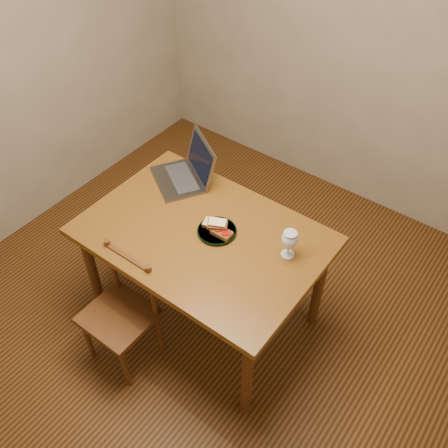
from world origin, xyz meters
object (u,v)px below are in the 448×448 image
Objects in this scene: table at (203,244)px; plate at (217,231)px; chair at (120,309)px; laptop at (188,170)px; milk_glass at (289,244)px.

plate reaches higher than table.
chair is 1.82× the size of plate.
laptop is (-0.42, 0.26, 0.06)m from plate.
chair is 0.85× the size of laptop.
plate is at bearing 40.97° from table.
plate is at bearing 64.58° from chair.
table is 0.12m from plate.
milk_glass is at bearing 44.27° from chair.
chair reaches higher than table.
laptop is (-0.16, 0.80, 0.38)m from chair.
milk_glass is (0.45, 0.14, 0.17)m from table.
plate is at bearing -0.60° from laptop.
laptop is at bearing 101.42° from chair.
table is 2.82× the size of laptop.
milk_glass is at bearing 19.63° from laptop.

